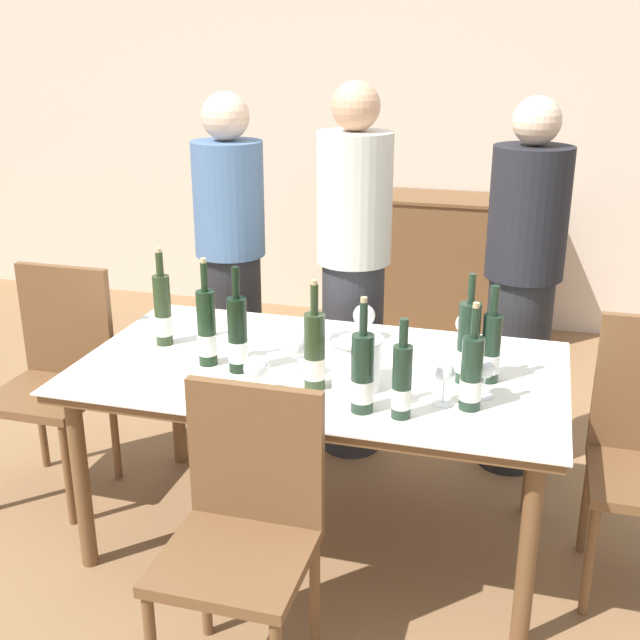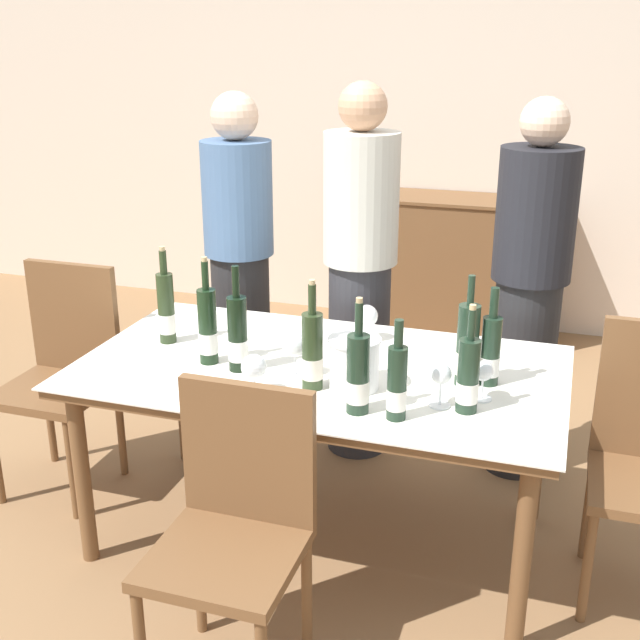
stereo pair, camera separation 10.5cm
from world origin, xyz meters
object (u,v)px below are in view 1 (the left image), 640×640
Objects in this scene: wine_bottle_5 at (471,375)px; wine_glass_1 at (256,369)px; wine_bottle_0 at (314,353)px; person_guest_right at (521,293)px; wine_bottle_7 at (207,329)px; wine_glass_4 at (485,370)px; dining_table at (320,383)px; wine_bottle_8 at (468,346)px; person_guest_left at (353,276)px; wine_bottle_6 at (491,349)px; wine_glass_3 at (466,325)px; sideboard_cabinet at (453,267)px; wine_glass_2 at (364,316)px; wine_bottle_3 at (402,383)px; chair_near_front at (245,520)px; wine_bottle_1 at (163,311)px; wine_bottle_2 at (238,336)px; chair_left_end at (57,367)px; wine_glass_0 at (444,375)px; wine_bottle_4 at (362,375)px; ice_bucket at (356,361)px; wine_glass_5 at (296,346)px; person_host at (231,267)px.

wine_glass_1 is (-0.70, -0.09, -0.02)m from wine_bottle_5.
wine_bottle_0 is 0.24× the size of person_guest_right.
wine_bottle_7 reaches higher than wine_glass_4.
wine_bottle_8 is at bearing 0.79° from dining_table.
wine_bottle_0 reaches higher than dining_table.
wine_bottle_5 is at bearing -57.17° from person_guest_left.
wine_bottle_6 reaches higher than wine_glass_3.
sideboard_cabinet reaches higher than wine_glass_4.
wine_bottle_3 is at bearing -67.32° from wine_glass_2.
wine_glass_4 is 0.15× the size of chair_near_front.
wine_bottle_6 is (1.25, -0.02, -0.01)m from wine_bottle_1.
wine_bottle_2 is 1.32m from person_guest_right.
chair_left_end reaches higher than wine_glass_2.
dining_table is 4.48× the size of wine_bottle_8.
wine_bottle_4 is at bearing -153.28° from wine_glass_0.
dining_table is 1.07× the size of person_guest_right.
wine_bottle_8 is at bearing 21.98° from ice_bucket.
ice_bucket is 1.30× the size of wine_glass_1.
wine_bottle_2 reaches higher than chair_left_end.
ice_bucket is 1.07m from person_guest_right.
sideboard_cabinet is 3.16m from chair_near_front.
wine_bottle_2 reaches higher than wine_bottle_1.
chair_left_end is at bearing 167.02° from wine_bottle_7.
wine_bottle_4 is at bearing -16.02° from chair_left_end.
wine_glass_4 is 1.80m from chair_left_end.
wine_bottle_1 is at bearing 155.75° from wine_bottle_2.
person_guest_left reaches higher than wine_bottle_7.
sideboard_cabinet is at bearing 97.59° from wine_bottle_5.
wine_bottle_4 is at bearing -112.12° from wine_glass_3.
wine_bottle_1 is 0.78m from wine_glass_2.
wine_glass_0 is (0.74, -0.07, -0.03)m from wine_bottle_2.
wine_bottle_3 reaches higher than wine_glass_2.
wine_glass_0 reaches higher than wine_glass_2.
wine_glass_1 is at bearing -94.44° from person_guest_left.
wine_glass_0 is 0.54m from wine_glass_5.
wine_bottle_3 is 2.07× the size of wine_glass_5.
wine_glass_2 reaches higher than wine_glass_3.
wine_glass_3 is 0.14× the size of chair_left_end.
wine_bottle_3 reaches higher than chair_left_end.
chair_near_front is (-0.12, -1.03, -0.29)m from wine_glass_2.
person_host reaches higher than wine_glass_0.
chair_near_front is at bearing -133.17° from wine_glass_0.
wine_bottle_7 is 0.97m from person_host.
wine_glass_2 is 0.47m from person_guest_left.
sideboard_cabinet reaches higher than wine_glass_0.
wine_glass_3 is at bearing 33.57° from dining_table.
sideboard_cabinet reaches higher than dining_table.
person_host is at bearing 92.26° from wine_bottle_1.
wine_bottle_1 is 0.92m from person_guest_left.
person_host is 0.62m from person_guest_left.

